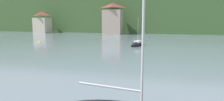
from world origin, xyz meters
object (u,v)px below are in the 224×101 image
at_px(shore_building_west, 42,23).
at_px(sailboat_far_7, 138,44).
at_px(shore_building_westcentral, 113,19).
at_px(mooring_buoy_near, 39,42).

height_order(shore_building_west, sailboat_far_7, shore_building_west).
bearing_deg(shore_building_westcentral, mooring_buoy_near, -104.40).
distance_m(sailboat_far_7, mooring_buoy_near, 22.49).
bearing_deg(shore_building_westcentral, shore_building_west, 179.92).
height_order(sailboat_far_7, mooring_buoy_near, sailboat_far_7).
xyz_separation_m(sailboat_far_7, mooring_buoy_near, (-22.48, 0.71, -0.31)).
bearing_deg(mooring_buoy_near, shore_building_westcentral, 75.60).
relative_size(sailboat_far_7, mooring_buoy_near, 9.98).
relative_size(shore_building_west, sailboat_far_7, 1.49).
relative_size(shore_building_westcentral, mooring_buoy_near, 19.32).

